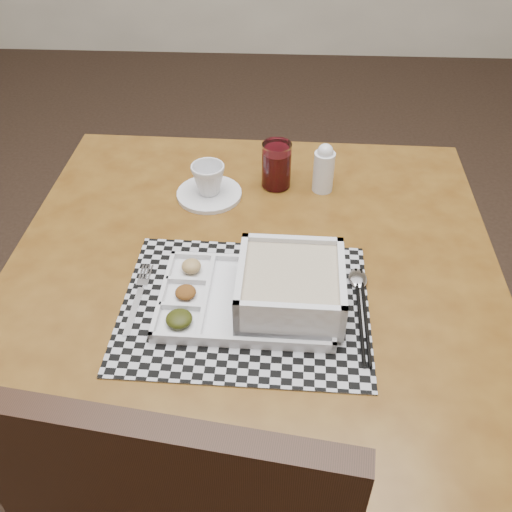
# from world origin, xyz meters

# --- Properties ---
(floor) EXTENTS (5.00, 5.00, 0.00)m
(floor) POSITION_xyz_m (0.00, 0.00, 0.00)
(floor) COLOR black
(floor) RESTS_ON ground
(dining_table) EXTENTS (1.01, 1.01, 0.74)m
(dining_table) POSITION_xyz_m (0.33, -0.48, 0.66)
(dining_table) COLOR #4D2C0E
(dining_table) RESTS_ON ground
(placemat) EXTENTS (0.46, 0.37, 0.00)m
(placemat) POSITION_xyz_m (0.33, -0.60, 0.74)
(placemat) COLOR #AAAAB2
(placemat) RESTS_ON dining_table
(serving_tray) EXTENTS (0.34, 0.23, 0.09)m
(serving_tray) POSITION_xyz_m (0.38, -0.59, 0.78)
(serving_tray) COLOR silver
(serving_tray) RESTS_ON placemat
(fork) EXTENTS (0.02, 0.19, 0.00)m
(fork) POSITION_xyz_m (0.12, -0.59, 0.74)
(fork) COLOR silver
(fork) RESTS_ON placemat
(spoon) EXTENTS (0.04, 0.18, 0.01)m
(spoon) POSITION_xyz_m (0.54, -0.53, 0.74)
(spoon) COLOR silver
(spoon) RESTS_ON placemat
(chopsticks) EXTENTS (0.02, 0.24, 0.01)m
(chopsticks) POSITION_xyz_m (0.54, -0.61, 0.75)
(chopsticks) COLOR black
(chopsticks) RESTS_ON placemat
(saucer) EXTENTS (0.15, 0.15, 0.01)m
(saucer) POSITION_xyz_m (0.22, -0.25, 0.74)
(saucer) COLOR silver
(saucer) RESTS_ON dining_table
(cup) EXTENTS (0.09, 0.09, 0.07)m
(cup) POSITION_xyz_m (0.22, -0.25, 0.78)
(cup) COLOR silver
(cup) RESTS_ON saucer
(juice_glass) EXTENTS (0.07, 0.07, 0.11)m
(juice_glass) POSITION_xyz_m (0.37, -0.20, 0.79)
(juice_glass) COLOR white
(juice_glass) RESTS_ON dining_table
(creamer_bottle) EXTENTS (0.05, 0.05, 0.12)m
(creamer_bottle) POSITION_xyz_m (0.48, -0.21, 0.80)
(creamer_bottle) COLOR silver
(creamer_bottle) RESTS_ON dining_table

